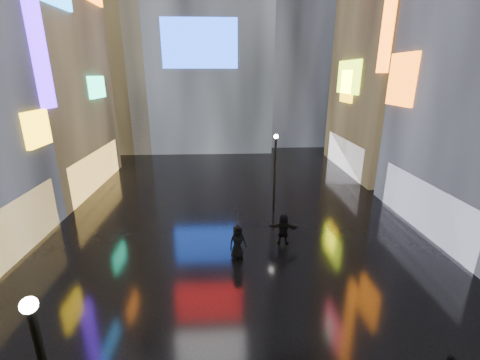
{
  "coord_description": "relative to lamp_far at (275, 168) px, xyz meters",
  "views": [
    {
      "loc": [
        -0.6,
        0.19,
        8.91
      ],
      "look_at": [
        0.0,
        12.0,
        5.0
      ],
      "focal_mm": 24.0,
      "sensor_mm": 36.0,
      "label": 1
    }
  ],
  "objects": [
    {
      "name": "ground",
      "position": [
        -2.8,
        -0.76,
        -2.94
      ],
      "size": [
        140.0,
        140.0,
        0.0
      ],
      "primitive_type": "plane",
      "color": "black",
      "rests_on": "ground"
    },
    {
      "name": "building_left_far",
      "position": [
        -18.78,
        5.24,
        8.04
      ],
      "size": [
        10.28,
        12.0,
        22.0
      ],
      "color": "black",
      "rests_on": "ground"
    },
    {
      "name": "building_right_far",
      "position": [
        13.18,
        9.24,
        11.03
      ],
      "size": [
        10.28,
        12.0,
        28.0
      ],
      "color": "black",
      "rests_on": "ground"
    },
    {
      "name": "tower_flank_right",
      "position": [
        6.2,
        25.24,
        14.06
      ],
      "size": [
        12.0,
        12.0,
        34.0
      ],
      "primitive_type": "cube",
      "color": "black",
      "rests_on": "ground"
    },
    {
      "name": "tower_flank_left",
      "position": [
        -16.8,
        21.24,
        10.06
      ],
      "size": [
        10.0,
        10.0,
        26.0
      ],
      "primitive_type": "cube",
      "color": "black",
      "rests_on": "ground"
    },
    {
      "name": "lamp_far",
      "position": [
        0.0,
        0.0,
        0.0
      ],
      "size": [
        0.3,
        0.3,
        5.2
      ],
      "color": "black",
      "rests_on": "ground"
    },
    {
      "name": "pedestrian_4",
      "position": [
        -2.79,
        -6.3,
        -2.04
      ],
      "size": [
        1.04,
        0.86,
        1.82
      ],
      "primitive_type": "imported",
      "rotation": [
        0.0,
        0.0,
        0.37
      ],
      "color": "black",
      "rests_on": "ground"
    },
    {
      "name": "pedestrian_5",
      "position": [
        -0.24,
        -4.98,
        -2.06
      ],
      "size": [
        1.7,
        0.8,
        1.76
      ],
      "primitive_type": "imported",
      "rotation": [
        0.0,
        0.0,
        2.96
      ],
      "color": "black",
      "rests_on": "ground"
    },
    {
      "name": "umbrella_2",
      "position": [
        -2.79,
        -6.3,
        -0.7
      ],
      "size": [
        1.25,
        1.24,
        0.87
      ],
      "primitive_type": "imported",
      "rotation": [
        0.0,
        0.0,
        5.1
      ],
      "color": "black",
      "rests_on": "pedestrian_4"
    }
  ]
}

